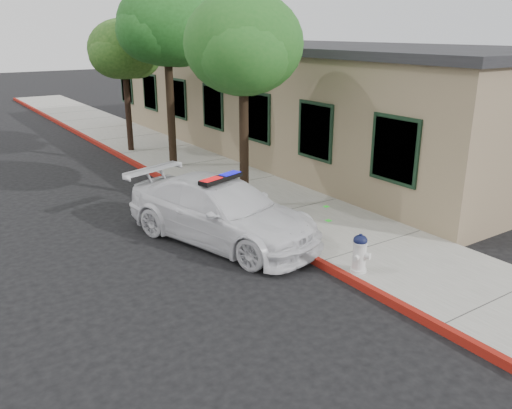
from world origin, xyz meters
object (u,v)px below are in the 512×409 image
object	(u,v)px
clapboard_building	(302,98)
street_tree_mid	(167,28)
street_tree_far	(125,52)
street_tree_near	(244,49)
police_car	(222,211)
fire_hydrant	(360,253)

from	to	relation	value
clapboard_building	street_tree_mid	world-z (taller)	street_tree_mid
clapboard_building	street_tree_far	xyz separation A→B (m)	(-5.97, 3.36, 1.80)
street_tree_near	street_tree_far	world-z (taller)	street_tree_near
street_tree_near	police_car	bearing A→B (deg)	-137.03
fire_hydrant	street_tree_far	world-z (taller)	street_tree_far
police_car	street_tree_near	world-z (taller)	street_tree_near
clapboard_building	street_tree_far	size ratio (longest dim) A/B	4.16
street_tree_mid	street_tree_far	size ratio (longest dim) A/B	1.22
clapboard_building	fire_hydrant	bearing A→B (deg)	-122.95
street_tree_near	street_tree_far	size ratio (longest dim) A/B	1.10
street_tree_near	street_tree_mid	size ratio (longest dim) A/B	0.90
police_car	street_tree_mid	distance (m)	8.04
police_car	street_tree_mid	world-z (taller)	street_tree_mid
clapboard_building	fire_hydrant	distance (m)	11.76
fire_hydrant	clapboard_building	bearing A→B (deg)	32.93
clapboard_building	fire_hydrant	size ratio (longest dim) A/B	26.33
fire_hydrant	street_tree_near	xyz separation A→B (m)	(0.36, 4.76, 3.74)
clapboard_building	street_tree_mid	size ratio (longest dim) A/B	3.40
clapboard_building	police_car	world-z (taller)	clapboard_building
clapboard_building	street_tree_mid	distance (m)	6.26
clapboard_building	police_car	distance (m)	10.11
clapboard_building	police_car	bearing A→B (deg)	-139.33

